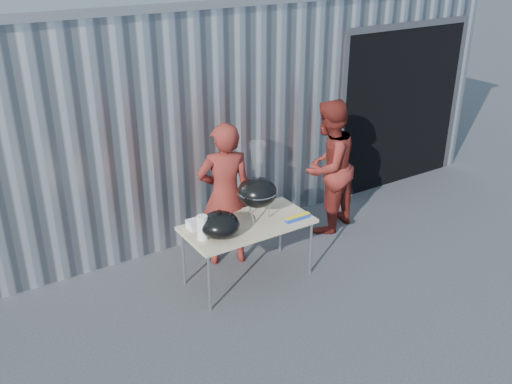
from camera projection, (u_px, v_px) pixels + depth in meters
ground at (294, 291)px, 6.63m from camera, size 80.00×80.00×0.00m
building at (184, 75)px, 9.95m from camera, size 8.20×6.20×3.10m
folding_table at (248, 226)px, 6.59m from camera, size 1.50×0.75×0.75m
kettle_grill at (257, 186)px, 6.49m from camera, size 0.47×0.47×0.94m
grill_lid at (220, 225)px, 6.22m from camera, size 0.44×0.44×0.32m
paper_towels at (202, 228)px, 6.17m from camera, size 0.12×0.12×0.28m
white_tub at (196, 224)px, 6.44m from camera, size 0.20×0.15×0.10m
foil_box at (298, 218)px, 6.63m from camera, size 0.32×0.06×0.06m
person_cook at (225, 195)px, 6.88m from camera, size 0.77×0.63×1.83m
person_bystander at (328, 167)px, 7.68m from camera, size 1.07×0.95×1.85m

